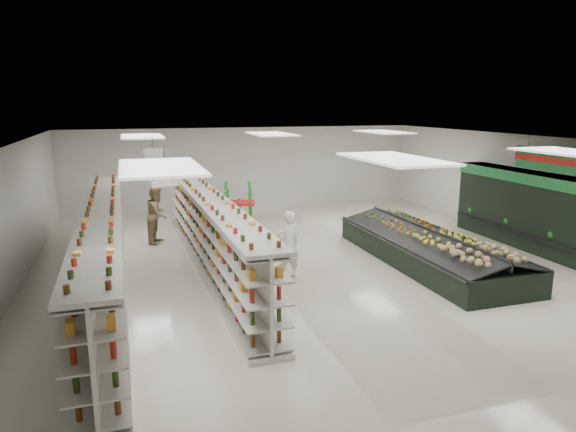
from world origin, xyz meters
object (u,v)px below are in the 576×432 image
object	(u,v)px
shopper_background	(157,214)
shopper_main	(288,245)
produce_island	(428,247)
gondola_left	(104,257)
soda_endcap	(239,205)
gondola_center	(210,235)

from	to	relation	value
shopper_background	shopper_main	bearing A→B (deg)	-122.93
produce_island	shopper_background	xyz separation A→B (m)	(-6.63, 4.25, 0.44)
produce_island	shopper_background	distance (m)	7.89
shopper_main	shopper_background	xyz separation A→B (m)	(-2.75, 4.34, 0.04)
gondola_left	shopper_main	world-z (taller)	gondola_left
soda_endcap	gondola_left	bearing A→B (deg)	-126.12
gondola_left	shopper_main	size ratio (longest dim) A/B	6.54
soda_endcap	shopper_main	bearing A→B (deg)	-90.83
gondola_center	produce_island	distance (m)	5.68
shopper_main	gondola_left	bearing A→B (deg)	-18.92
produce_island	soda_endcap	bearing A→B (deg)	122.80
gondola_center	soda_endcap	world-z (taller)	gondola_center
produce_island	shopper_main	xyz separation A→B (m)	(-3.88, -0.09, 0.41)
shopper_background	produce_island	bearing A→B (deg)	-98.00
gondola_center	produce_island	xyz separation A→B (m)	(5.50, -1.33, -0.42)
produce_island	gondola_left	bearing A→B (deg)	179.20
produce_island	shopper_background	size ratio (longest dim) A/B	3.60
soda_endcap	shopper_main	xyz separation A→B (m)	(-0.09, -5.97, 0.14)
shopper_main	shopper_background	bearing A→B (deg)	-73.75
produce_island	shopper_background	world-z (taller)	shopper_background
gondola_center	shopper_main	bearing A→B (deg)	-42.57
gondola_center	produce_island	bearing A→B (deg)	-15.05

